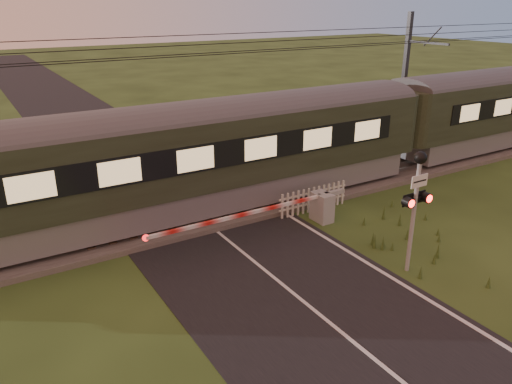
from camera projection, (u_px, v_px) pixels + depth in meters
ground at (305, 304)px, 12.51m from camera, size 160.00×160.00×0.00m
road at (311, 308)px, 12.33m from camera, size 6.00×140.00×0.03m
track_bed at (196, 213)px, 17.67m from camera, size 140.00×3.40×0.39m
overhead_wires at (188, 48)px, 15.64m from camera, size 120.00×0.62×0.62m
train at (396, 123)px, 21.59m from camera, size 39.60×2.73×3.68m
boom_gate at (313, 208)px, 16.83m from camera, size 7.26×0.78×1.03m
crossing_signal at (417, 191)px, 13.20m from camera, size 0.89×0.36×3.48m
picket_fence at (314, 199)px, 17.84m from camera, size 2.93×0.08×0.92m
catenary_mast at (405, 81)px, 24.20m from camera, size 0.21×2.45×6.64m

